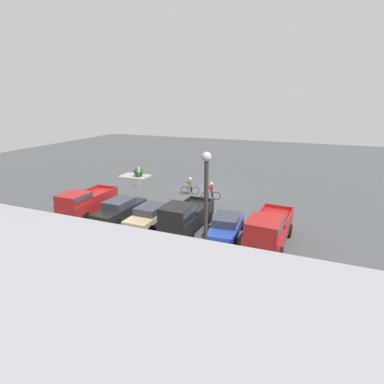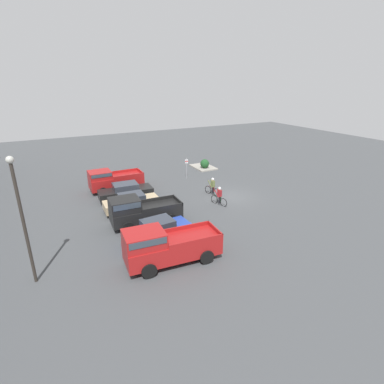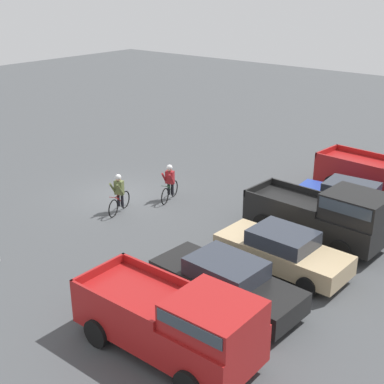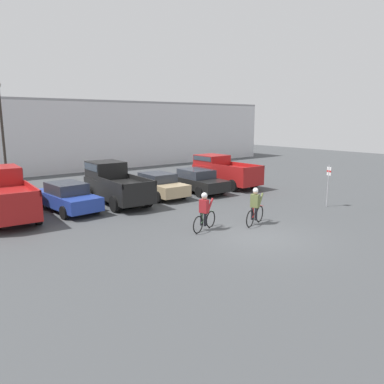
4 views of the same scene
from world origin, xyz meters
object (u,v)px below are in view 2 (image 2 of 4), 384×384
Objects in this scene: cyclist_0 at (212,186)px; shrub at (205,164)px; pickup_truck_0 at (165,245)px; sedan_1 at (132,202)px; pickup_truck_2 at (113,180)px; sedan_0 at (158,230)px; fire_lane_sign at (187,166)px; lamppost at (21,213)px; cyclist_1 at (219,196)px; pickup_truck_1 at (140,210)px; sedan_2 at (126,191)px.

cyclist_0 is 1.62× the size of shrub.
pickup_truck_0 reaches higher than sedan_1.
sedan_1 is at bearing -3.33° from pickup_truck_0.
pickup_truck_0 reaches higher than cyclist_0.
sedan_1 is 0.89× the size of pickup_truck_2.
cyclist_0 is at bearing -53.55° from sedan_0.
pickup_truck_0 is at bearing 178.85° from pickup_truck_2.
fire_lane_sign is at bearing -34.52° from sedan_0.
fire_lane_sign is 0.33× the size of lamppost.
cyclist_1 is (6.08, -7.52, -0.37)m from pickup_truck_0.
sedan_0 is 8.23m from lamppost.
sedan_0 is 5.60m from sedan_1.
pickup_truck_1 is 0.77× the size of lamppost.
lamppost reaches higher than shrub.
pickup_truck_1 reaches higher than shrub.
pickup_truck_1 is 3.06× the size of cyclist_0.
cyclist_1 is at bearing -51.05° from pickup_truck_0.
sedan_2 is at bearing -38.67° from lamppost.
pickup_truck_2 reaches higher than sedan_1.
sedan_0 is 17.67m from shrub.
cyclist_0 is at bearing -89.56° from sedan_1.
sedan_1 is at bearing 174.35° from sedan_2.
pickup_truck_1 is at bearing 179.99° from pickup_truck_2.
cyclist_0 is at bearing -110.08° from sedan_2.
sedan_2 is 2.16× the size of fire_lane_sign.
pickup_truck_2 is 2.26× the size of fire_lane_sign.
pickup_truck_1 is at bearing 132.65° from shrub.
pickup_truck_2 is at bearing -30.09° from lamppost.
sedan_1 is 2.02× the size of fire_lane_sign.
lamppost is (-6.73, 7.35, 3.30)m from sedan_1.
sedan_2 is 2.85× the size of cyclist_1.
fire_lane_sign reaches higher than sedan_0.
cyclist_1 is (-2.29, -7.03, 0.10)m from sedan_1.
pickup_truck_2 is (13.96, -0.28, -0.11)m from pickup_truck_0.
sedan_1 is 9.74m from fire_lane_sign.
sedan_0 is at bearing 145.48° from fire_lane_sign.
lamppost reaches higher than fire_lane_sign.
sedan_0 is at bearing 126.45° from cyclist_0.
cyclist_1 is at bearing -72.85° from lamppost.
sedan_2 is (2.80, -0.28, 0.01)m from sedan_1.
pickup_truck_2 is (2.80, 0.48, 0.36)m from sedan_2.
sedan_2 is 4.53× the size of shrub.
pickup_truck_0 is 1.18× the size of sedan_2.
cyclist_1 is (-2.35, 0.74, -0.01)m from cyclist_0.
sedan_2 reaches higher than shrub.
fire_lane_sign is at bearing -30.75° from pickup_truck_0.
cyclist_0 is at bearing 155.06° from shrub.
pickup_truck_2 is 14.54m from lamppost.
sedan_2 is 2.80× the size of cyclist_0.
cyclist_0 is (-5.54, -7.98, -0.26)m from pickup_truck_2.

